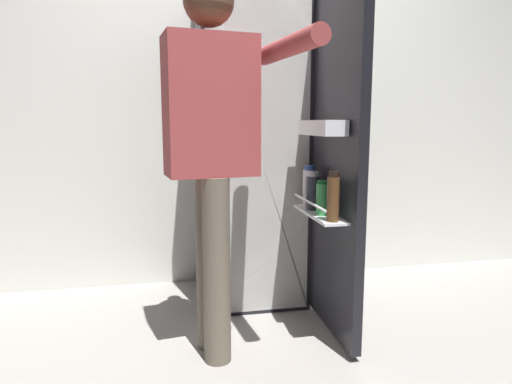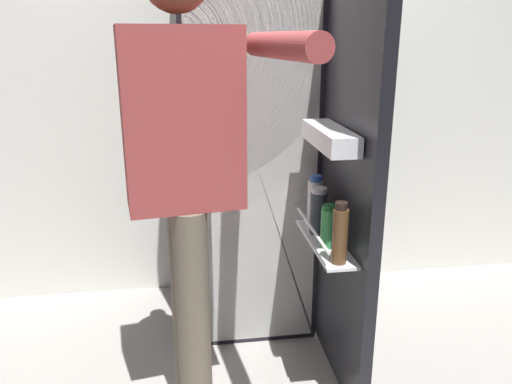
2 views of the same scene
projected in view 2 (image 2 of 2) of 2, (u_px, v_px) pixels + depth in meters
name	position (u px, v px, depth m)	size (l,w,h in m)	color
ground_plane	(262.00, 376.00, 2.11)	(6.40, 6.40, 0.00)	gray
kitchen_wall	(236.00, 52.00, 2.58)	(4.40, 0.10, 2.60)	silver
refrigerator	(251.00, 144.00, 2.32)	(0.64, 1.20, 1.79)	black
person	(187.00, 159.00, 1.66)	(0.58, 0.65, 1.66)	#665B4C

